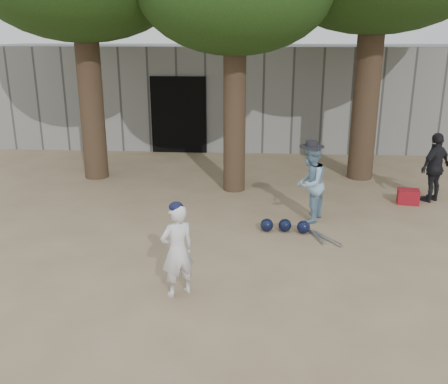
# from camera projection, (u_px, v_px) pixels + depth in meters

# --- Properties ---
(ground) EXTENTS (70.00, 70.00, 0.00)m
(ground) POSITION_uv_depth(u_px,v_px,m) (178.00, 274.00, 7.28)
(ground) COLOR #937C5E
(ground) RESTS_ON ground
(boy_player) EXTENTS (0.55, 0.51, 1.27)m
(boy_player) POSITION_uv_depth(u_px,v_px,m) (177.00, 251.00, 6.52)
(boy_player) COLOR white
(boy_player) RESTS_ON ground
(spectator_blue) EXTENTS (0.78, 0.86, 1.45)m
(spectator_blue) POSITION_uv_depth(u_px,v_px,m) (310.00, 184.00, 9.13)
(spectator_blue) COLOR #7DA5C2
(spectator_blue) RESTS_ON ground
(spectator_dark) EXTENTS (0.89, 0.80, 1.45)m
(spectator_dark) POSITION_uv_depth(u_px,v_px,m) (435.00, 167.00, 10.25)
(spectator_dark) COLOR black
(spectator_dark) RESTS_ON ground
(red_bag) EXTENTS (0.47, 0.39, 0.30)m
(red_bag) POSITION_uv_depth(u_px,v_px,m) (408.00, 197.00, 10.25)
(red_bag) COLOR maroon
(red_bag) RESTS_ON ground
(back_building) EXTENTS (16.00, 5.24, 3.00)m
(back_building) POSITION_uv_depth(u_px,v_px,m) (226.00, 92.00, 16.65)
(back_building) COLOR gray
(back_building) RESTS_ON ground
(helmet_row) EXTENTS (0.87, 0.29, 0.23)m
(helmet_row) POSITION_uv_depth(u_px,v_px,m) (285.00, 226.00, 8.79)
(helmet_row) COLOR black
(helmet_row) RESTS_ON ground
(bat_pile) EXTENTS (0.54, 0.79, 0.06)m
(bat_pile) POSITION_uv_depth(u_px,v_px,m) (321.00, 237.00, 8.53)
(bat_pile) COLOR #ACACB2
(bat_pile) RESTS_ON ground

